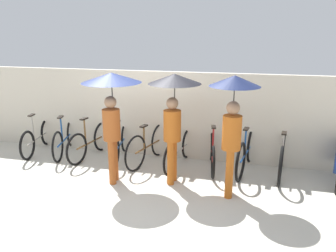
% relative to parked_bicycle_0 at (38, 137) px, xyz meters
% --- Properties ---
extents(ground_plane, '(30.00, 30.00, 0.00)m').
position_rel_parked_bicycle_0_xyz_m(ground_plane, '(2.75, -1.52, -0.35)').
color(ground_plane, beige).
extents(back_wall, '(14.60, 0.12, 1.94)m').
position_rel_parked_bicycle_0_xyz_m(back_wall, '(2.75, 0.47, 0.62)').
color(back_wall, beige).
rests_on(back_wall, ground).
extents(parked_bicycle_0, '(0.48, 1.69, 0.97)m').
position_rel_parked_bicycle_0_xyz_m(parked_bicycle_0, '(0.00, 0.00, 0.00)').
color(parked_bicycle_0, black).
rests_on(parked_bicycle_0, ground).
extents(parked_bicycle_1, '(0.58, 1.73, 1.02)m').
position_rel_parked_bicycle_0_xyz_m(parked_bicycle_1, '(0.69, 0.06, 0.02)').
color(parked_bicycle_1, black).
rests_on(parked_bicycle_1, ground).
extents(parked_bicycle_2, '(0.44, 1.68, 0.97)m').
position_rel_parked_bicycle_0_xyz_m(parked_bicycle_2, '(1.38, -0.03, 0.02)').
color(parked_bicycle_2, black).
rests_on(parked_bicycle_2, ground).
extents(parked_bicycle_3, '(0.45, 1.63, 1.08)m').
position_rel_parked_bicycle_0_xyz_m(parked_bicycle_3, '(2.06, 0.07, 0.01)').
color(parked_bicycle_3, black).
rests_on(parked_bicycle_3, ground).
extents(parked_bicycle_4, '(0.58, 1.73, 0.97)m').
position_rel_parked_bicycle_0_xyz_m(parked_bicycle_4, '(2.76, -0.02, 0.04)').
color(parked_bicycle_4, black).
rests_on(parked_bicycle_4, ground).
extents(parked_bicycle_5, '(0.45, 1.70, 1.06)m').
position_rel_parked_bicycle_0_xyz_m(parked_bicycle_5, '(3.44, -0.03, 0.00)').
color(parked_bicycle_5, black).
rests_on(parked_bicycle_5, ground).
extents(parked_bicycle_6, '(0.44, 1.60, 0.97)m').
position_rel_parked_bicycle_0_xyz_m(parked_bicycle_6, '(4.13, 0.01, -0.01)').
color(parked_bicycle_6, black).
rests_on(parked_bicycle_6, ground).
extents(parked_bicycle_7, '(0.51, 1.83, 1.03)m').
position_rel_parked_bicycle_0_xyz_m(parked_bicycle_7, '(4.82, 0.04, 0.05)').
color(parked_bicycle_7, black).
rests_on(parked_bicycle_7, ground).
extents(parked_bicycle_8, '(0.44, 1.79, 0.97)m').
position_rel_parked_bicycle_0_xyz_m(parked_bicycle_8, '(5.51, -0.01, 0.04)').
color(parked_bicycle_8, black).
rests_on(parked_bicycle_8, ground).
extents(pedestrian_leading, '(1.09, 1.09, 2.06)m').
position_rel_parked_bicycle_0_xyz_m(pedestrian_leading, '(2.38, -1.01, 1.30)').
color(pedestrian_leading, '#9E4C1E').
rests_on(pedestrian_leading, ground).
extents(pedestrian_center, '(0.97, 0.97, 2.05)m').
position_rel_parked_bicycle_0_xyz_m(pedestrian_center, '(3.48, -0.77, 1.24)').
color(pedestrian_center, '#B25619').
rests_on(pedestrian_center, ground).
extents(pedestrian_trailing, '(0.85, 0.85, 2.08)m').
position_rel_parked_bicycle_0_xyz_m(pedestrian_trailing, '(4.55, -1.04, 1.20)').
color(pedestrian_trailing, '#B25619').
rests_on(pedestrian_trailing, ground).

